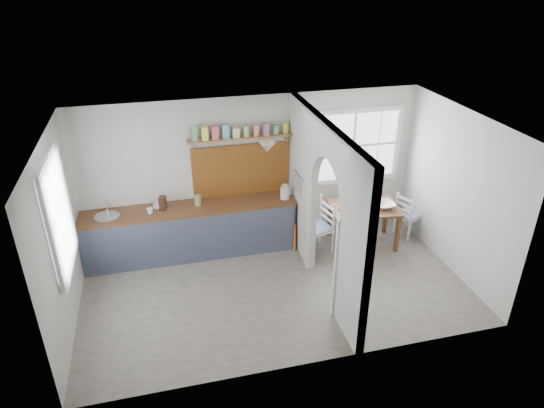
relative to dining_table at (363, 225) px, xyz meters
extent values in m
cube|color=gray|center=(-1.81, -0.91, -0.36)|extent=(5.80, 3.20, 0.01)
cube|color=silver|center=(-1.81, -0.91, 2.24)|extent=(5.80, 3.20, 0.01)
cube|color=silver|center=(-1.81, 0.69, 0.94)|extent=(5.80, 0.01, 2.60)
cube|color=silver|center=(-1.81, -2.51, 0.94)|extent=(5.80, 0.01, 2.60)
cube|color=silver|center=(-4.71, -0.91, 0.94)|extent=(0.01, 3.20, 2.60)
cube|color=silver|center=(1.09, -0.91, 0.94)|extent=(0.01, 3.20, 2.60)
cube|color=silver|center=(-1.11, -2.11, 0.94)|extent=(0.12, 0.80, 2.60)
cube|color=silver|center=(-1.11, 0.09, 0.94)|extent=(0.12, 1.20, 2.60)
cube|color=silver|center=(-1.11, -1.11, 1.71)|extent=(0.12, 1.20, 1.05)
cube|color=#553220|center=(-2.94, 0.39, 0.51)|extent=(3.50, 0.60, 0.05)
cube|color=#4C5265|center=(-2.94, 0.10, 0.06)|extent=(3.50, 0.03, 0.85)
cube|color=black|center=(-2.94, 0.44, 0.06)|extent=(3.46, 0.45, 0.85)
cylinder|color=silver|center=(-4.24, 0.39, 0.53)|extent=(0.40, 0.40, 0.02)
cube|color=#8E571B|center=(-2.01, 0.66, 0.99)|extent=(1.65, 0.03, 0.90)
cube|color=#A67846|center=(-2.01, 0.58, 1.59)|extent=(1.75, 0.20, 0.03)
cube|color=#4A9159|center=(-2.76, 0.58, 1.69)|extent=(0.09, 0.09, 0.18)
cube|color=#C9D42E|center=(-2.59, 0.58, 1.69)|extent=(0.09, 0.09, 0.18)
cube|color=#CC4855|center=(-2.42, 0.58, 1.69)|extent=(0.09, 0.09, 0.18)
cube|color=teal|center=(-2.26, 0.58, 1.69)|extent=(0.09, 0.09, 0.18)
cube|color=#C7C081|center=(-2.09, 0.58, 1.69)|extent=(0.09, 0.09, 0.18)
cube|color=#74A053|center=(-1.93, 0.58, 1.69)|extent=(0.09, 0.09, 0.18)
cube|color=#BA7443|center=(-1.76, 0.58, 1.69)|extent=(0.09, 0.09, 0.18)
cube|color=slate|center=(-1.60, 0.58, 1.69)|extent=(0.09, 0.09, 0.18)
cube|color=#4A9159|center=(-1.43, 0.58, 1.69)|extent=(0.09, 0.09, 0.18)
cube|color=#C9D42E|center=(-1.27, 0.58, 1.69)|extent=(0.09, 0.09, 0.18)
cone|color=beige|center=(-1.66, 0.24, 1.52)|extent=(0.26, 0.26, 0.16)
cylinder|color=silver|center=(-1.20, -0.01, 1.09)|extent=(0.02, 0.50, 0.02)
imported|color=white|center=(-3.57, 0.31, 0.58)|extent=(0.11, 0.11, 0.09)
imported|color=white|center=(-3.45, 0.43, 0.59)|extent=(0.15, 0.15, 0.10)
cube|color=black|center=(-3.36, 0.43, 0.64)|extent=(0.14, 0.16, 0.21)
cylinder|color=#898157|center=(-2.79, 0.42, 0.63)|extent=(0.14, 0.14, 0.18)
cube|color=#A1113F|center=(-1.23, 0.08, -0.09)|extent=(0.02, 0.03, 0.51)
cube|color=orange|center=(-1.23, 0.04, -0.11)|extent=(0.02, 0.03, 0.53)
imported|color=silver|center=(0.32, -0.10, 0.41)|extent=(0.38, 0.38, 0.08)
imported|color=slate|center=(-0.12, -0.13, 0.41)|extent=(0.12, 0.12, 0.09)
cylinder|color=black|center=(-0.40, -0.02, 0.37)|extent=(0.19, 0.19, 0.01)
imported|color=#64377F|center=(0.06, 0.19, 0.45)|extent=(0.21, 0.21, 0.18)
camera|label=1|loc=(-3.34, -6.77, 4.21)|focal=32.00mm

